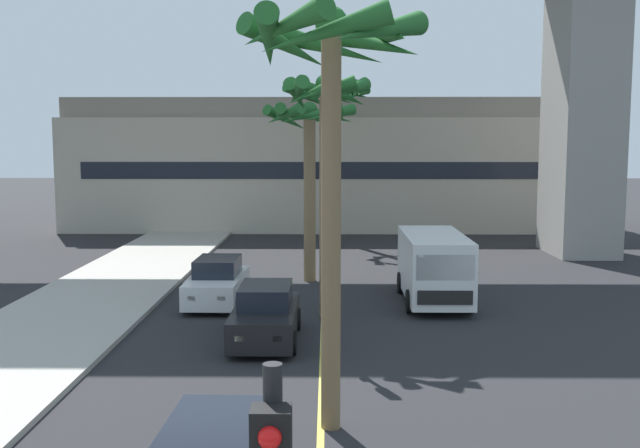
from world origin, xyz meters
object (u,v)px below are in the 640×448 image
(car_queue_third, at_px, (265,315))
(palm_tree_far_median, at_px, (324,117))
(traffic_light_median_far, at_px, (328,252))
(car_queue_second, at_px, (217,283))
(delivery_van, at_px, (434,266))
(palm_tree_mid_median, at_px, (338,114))
(palm_tree_near_median, at_px, (309,138))
(palm_tree_farthest_median, at_px, (330,82))

(car_queue_third, distance_m, palm_tree_far_median, 6.44)
(car_queue_third, height_order, traffic_light_median_far, traffic_light_median_far)
(car_queue_second, bearing_deg, traffic_light_median_far, -57.86)
(delivery_van, relative_size, palm_tree_mid_median, 0.62)
(delivery_van, distance_m, palm_tree_mid_median, 16.47)
(delivery_van, relative_size, palm_tree_far_median, 0.70)
(car_queue_third, bearing_deg, car_queue_second, 113.65)
(traffic_light_median_far, bearing_deg, palm_tree_far_median, 91.45)
(car_queue_second, bearing_deg, palm_tree_far_median, -25.79)
(palm_tree_mid_median, height_order, palm_tree_far_median, palm_tree_mid_median)
(delivery_van, xyz_separation_m, traffic_light_median_far, (-3.63, -6.23, 1.43))
(palm_tree_near_median, bearing_deg, palm_tree_mid_median, 83.51)
(palm_tree_mid_median, bearing_deg, car_queue_third, -96.46)
(car_queue_second, xyz_separation_m, traffic_light_median_far, (3.75, -5.97, 1.99))
(car_queue_third, xyz_separation_m, palm_tree_far_median, (1.62, 2.87, 5.53))
(delivery_van, bearing_deg, palm_tree_farthest_median, -108.01)
(palm_tree_near_median, bearing_deg, car_queue_second, -126.27)
(car_queue_third, bearing_deg, palm_tree_mid_median, 83.54)
(car_queue_third, xyz_separation_m, delivery_van, (5.35, 4.89, 0.57))
(delivery_van, height_order, palm_tree_mid_median, palm_tree_mid_median)
(palm_tree_farthest_median, bearing_deg, palm_tree_near_median, 93.01)
(traffic_light_median_far, bearing_deg, delivery_van, 59.77)
(traffic_light_median_far, height_order, palm_tree_mid_median, palm_tree_mid_median)
(delivery_van, xyz_separation_m, palm_tree_far_median, (-3.74, -2.02, 4.97))
(palm_tree_far_median, height_order, palm_tree_farthest_median, palm_tree_farthest_median)
(palm_tree_far_median, bearing_deg, traffic_light_median_far, -88.55)
(palm_tree_near_median, bearing_deg, palm_tree_farthest_median, -86.99)
(car_queue_third, bearing_deg, palm_tree_far_median, 60.64)
(traffic_light_median_far, bearing_deg, car_queue_third, 142.13)
(traffic_light_median_far, relative_size, palm_tree_mid_median, 0.49)
(car_queue_third, bearing_deg, palm_tree_farthest_median, -73.99)
(delivery_van, bearing_deg, palm_tree_mid_median, 101.49)
(traffic_light_median_far, height_order, palm_tree_near_median, palm_tree_near_median)
(delivery_van, bearing_deg, car_queue_second, -178.02)
(palm_tree_farthest_median, bearing_deg, car_queue_third, 106.01)
(car_queue_second, xyz_separation_m, car_queue_third, (2.03, -4.63, 0.00))
(palm_tree_mid_median, bearing_deg, palm_tree_near_median, -96.49)
(car_queue_second, bearing_deg, delivery_van, 1.98)
(car_queue_third, distance_m, palm_tree_near_median, 10.07)
(palm_tree_mid_median, xyz_separation_m, palm_tree_far_median, (-0.65, -17.18, -0.69))
(delivery_van, distance_m, palm_tree_farthest_median, 12.76)
(palm_tree_farthest_median, bearing_deg, palm_tree_far_median, 90.94)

